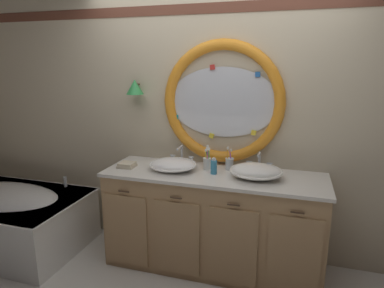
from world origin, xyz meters
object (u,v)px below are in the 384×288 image
object	(u,v)px
sink_basin_right	(256,171)
toothbrush_holder_left	(207,162)
toothbrush_holder_right	(229,163)
folded_hand_towel	(127,165)
soap_dispenser	(214,167)
bathtub	(5,215)
sink_basin_left	(173,165)

from	to	relation	value
sink_basin_right	toothbrush_holder_left	size ratio (longest dim) A/B	1.98
toothbrush_holder_left	toothbrush_holder_right	bearing A→B (deg)	14.07
toothbrush_holder_left	folded_hand_towel	bearing A→B (deg)	-167.86
folded_hand_towel	soap_dispenser	bearing A→B (deg)	3.58
bathtub	sink_basin_right	world-z (taller)	sink_basin_right
bathtub	toothbrush_holder_right	bearing A→B (deg)	10.55
sink_basin_left	soap_dispenser	distance (m)	0.38
sink_basin_left	folded_hand_towel	size ratio (longest dim) A/B	2.87
toothbrush_holder_left	toothbrush_holder_right	xyz separation A→B (m)	(0.20, 0.05, -0.00)
bathtub	folded_hand_towel	distance (m)	1.46
bathtub	toothbrush_holder_right	xyz separation A→B (m)	(2.24, 0.42, 0.64)
toothbrush_holder_left	folded_hand_towel	xyz separation A→B (m)	(-0.73, -0.16, -0.04)
sink_basin_right	toothbrush_holder_right	size ratio (longest dim) A/B	2.06
sink_basin_right	folded_hand_towel	size ratio (longest dim) A/B	2.97
sink_basin_left	bathtub	bearing A→B (deg)	-171.93
bathtub	sink_basin_left	distance (m)	1.88
toothbrush_holder_right	soap_dispenser	distance (m)	0.19
sink_basin_right	folded_hand_towel	distance (m)	1.19
sink_basin_left	toothbrush_holder_left	distance (m)	0.31
sink_basin_right	soap_dispenser	world-z (taller)	soap_dispenser
bathtub	sink_basin_right	distance (m)	2.59
sink_basin_left	toothbrush_holder_left	xyz separation A→B (m)	(0.29, 0.12, 0.01)
folded_hand_towel	sink_basin_left	bearing A→B (deg)	4.90
sink_basin_left	soap_dispenser	size ratio (longest dim) A/B	2.82
sink_basin_left	folded_hand_towel	world-z (taller)	sink_basin_left
toothbrush_holder_left	toothbrush_holder_right	world-z (taller)	toothbrush_holder_left
sink_basin_right	folded_hand_towel	bearing A→B (deg)	-178.17
toothbrush_holder_right	soap_dispenser	bearing A→B (deg)	-125.04
bathtub	soap_dispenser	xyz separation A→B (m)	(2.13, 0.26, 0.64)
sink_basin_left	folded_hand_towel	bearing A→B (deg)	-175.10
sink_basin_right	soap_dispenser	size ratio (longest dim) A/B	2.91
sink_basin_right	toothbrush_holder_right	distance (m)	0.31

